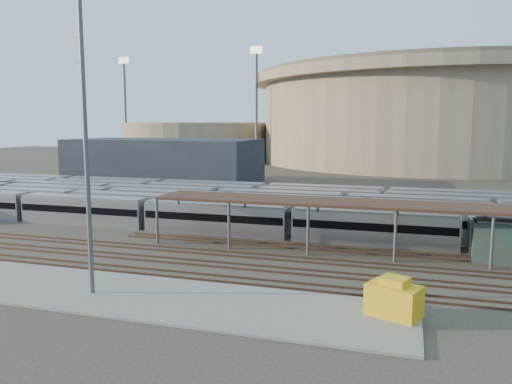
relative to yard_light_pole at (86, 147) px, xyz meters
The scene contains 13 objects.
ground 19.99m from the yard_light_pole, 73.80° to the left, with size 420.00×420.00×0.00m, color #383026.
apron 11.49m from the yard_light_pole, 124.21° to the left, with size 50.00×9.00×0.20m, color gray.
subway_trains 35.53m from the yard_light_pole, 88.91° to the left, with size 126.27×23.90×3.60m.
inspection_shed 33.69m from the yard_light_pole, 36.52° to the left, with size 60.30×6.00×5.30m.
empty_tracks 16.31m from the yard_light_pole, 66.89° to the left, with size 170.00×9.62×0.18m.
stadium 158.52m from the yard_light_pole, 79.25° to the left, with size 124.00×124.00×32.50m.
secondary_arena 155.93m from the yard_light_pole, 110.84° to the left, with size 56.00×56.00×14.00m, color gray.
service_building 77.22m from the yard_light_pole, 113.31° to the left, with size 42.00×20.00×10.00m, color #1E232D.
floodlight_0 128.53m from the yard_light_pole, 101.45° to the left, with size 4.00×1.00×38.40m.
floodlight_1 157.98m from the yard_light_pole, 120.67° to the left, with size 4.00×1.00×38.40m.
floodlight_3 175.98m from the yard_light_pole, 91.78° to the left, with size 4.00×1.00×38.40m.
yard_light_pole is the anchor object (origin of this frame).
yellow_equipment 24.96m from the yard_light_pole, ahead, with size 3.49×2.18×2.18m, color gold.
Camera 1 is at (18.80, -47.77, 13.20)m, focal length 35.00 mm.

